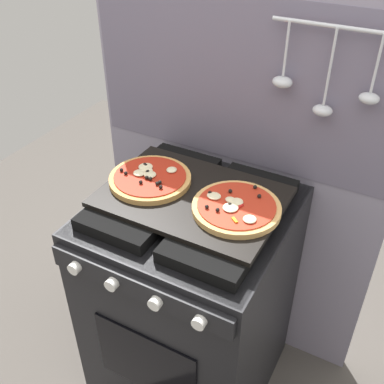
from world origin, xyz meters
name	(u,v)px	position (x,y,z in m)	size (l,w,h in m)	color
ground_plane	(192,371)	(0.00, 0.00, 0.00)	(4.00, 4.00, 0.00)	#4C4742
kitchen_backsplash	(235,177)	(0.00, 0.33, 0.79)	(1.10, 0.09, 1.55)	gray
stove	(192,299)	(0.00, 0.00, 0.45)	(0.60, 0.64, 0.90)	black
baking_tray	(192,197)	(0.00, 0.00, 0.91)	(0.54, 0.38, 0.02)	black
pizza_left	(150,178)	(-0.15, 0.00, 0.93)	(0.26, 0.26, 0.03)	tan
pizza_right	(236,207)	(0.15, -0.01, 0.93)	(0.26, 0.26, 0.03)	tan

